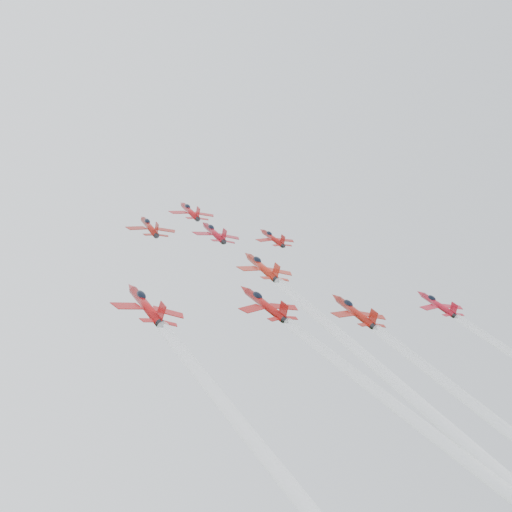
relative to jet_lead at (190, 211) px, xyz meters
name	(u,v)px	position (x,y,z in m)	size (l,w,h in m)	color
jet_lead	(190,211)	(0.00, 0.00, 0.00)	(9.93, 12.92, 7.50)	#A20F13
jet_row2_left	(149,226)	(-13.46, -13.16, -6.89)	(9.43, 12.27, 7.12)	maroon
jet_row2_center	(214,232)	(-0.30, -13.04, -6.83)	(9.74, 12.67, 7.36)	maroon
jet_row2_right	(273,238)	(12.81, -12.84, -6.74)	(8.43, 10.96, 6.37)	maroon
jet_center	(451,425)	(1.25, -74.31, -38.99)	(10.45, 100.95, 53.75)	#AA1F10
jet_rear_left	(487,511)	(-6.42, -86.73, -45.49)	(9.83, 95.03, 50.60)	maroon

